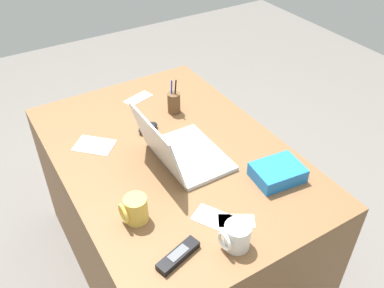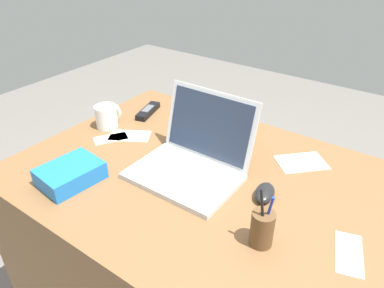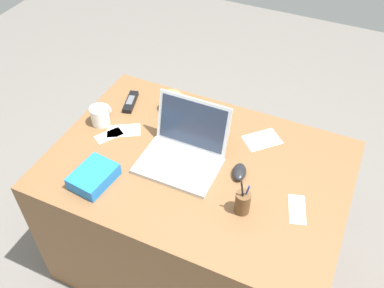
{
  "view_description": "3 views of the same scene",
  "coord_description": "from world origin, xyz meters",
  "px_view_note": "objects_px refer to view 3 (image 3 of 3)",
  "views": [
    {
      "loc": [
        -1.2,
        0.62,
        1.84
      ],
      "look_at": [
        -0.05,
        -0.07,
        0.79
      ],
      "focal_mm": 38.5,
      "sensor_mm": 36.0,
      "label": 1
    },
    {
      "loc": [
        0.51,
        -0.82,
        1.46
      ],
      "look_at": [
        -0.07,
        -0.0,
        0.85
      ],
      "focal_mm": 34.09,
      "sensor_mm": 36.0,
      "label": 2
    },
    {
      "loc": [
        0.51,
        -1.18,
        2.11
      ],
      "look_at": [
        -0.03,
        0.01,
        0.85
      ],
      "focal_mm": 39.83,
      "sensor_mm": 36.0,
      "label": 3
    }
  ],
  "objects_px": {
    "computer_mouse": "(239,172)",
    "snack_bag": "(94,177)",
    "laptop": "(183,151)",
    "cordless_phone": "(131,102)",
    "pen_holder": "(243,202)",
    "coffee_mug_tall": "(100,115)",
    "coffee_mug_white": "(172,102)"
  },
  "relations": [
    {
      "from": "computer_mouse",
      "to": "pen_holder",
      "type": "relative_size",
      "value": 0.57
    },
    {
      "from": "coffee_mug_white",
      "to": "pen_holder",
      "type": "xyz_separation_m",
      "value": [
        0.53,
        -0.45,
        0.0
      ]
    },
    {
      "from": "computer_mouse",
      "to": "cordless_phone",
      "type": "relative_size",
      "value": 0.6
    },
    {
      "from": "computer_mouse",
      "to": "snack_bag",
      "type": "xyz_separation_m",
      "value": [
        -0.54,
        -0.29,
        0.01
      ]
    },
    {
      "from": "computer_mouse",
      "to": "coffee_mug_white",
      "type": "bearing_deg",
      "value": 135.65
    },
    {
      "from": "coffee_mug_tall",
      "to": "pen_holder",
      "type": "xyz_separation_m",
      "value": [
        0.8,
        -0.22,
        0.01
      ]
    },
    {
      "from": "computer_mouse",
      "to": "cordless_phone",
      "type": "bearing_deg",
      "value": 147.99
    },
    {
      "from": "laptop",
      "to": "coffee_mug_white",
      "type": "xyz_separation_m",
      "value": [
        -0.2,
        0.29,
        0.0
      ]
    },
    {
      "from": "computer_mouse",
      "to": "snack_bag",
      "type": "distance_m",
      "value": 0.62
    },
    {
      "from": "computer_mouse",
      "to": "pen_holder",
      "type": "height_order",
      "value": "pen_holder"
    },
    {
      "from": "laptop",
      "to": "computer_mouse",
      "type": "bearing_deg",
      "value": 4.21
    },
    {
      "from": "computer_mouse",
      "to": "coffee_mug_white",
      "type": "relative_size",
      "value": 0.99
    },
    {
      "from": "coffee_mug_white",
      "to": "snack_bag",
      "type": "height_order",
      "value": "coffee_mug_white"
    },
    {
      "from": "laptop",
      "to": "snack_bag",
      "type": "relative_size",
      "value": 1.85
    },
    {
      "from": "laptop",
      "to": "cordless_phone",
      "type": "height_order",
      "value": "laptop"
    },
    {
      "from": "laptop",
      "to": "coffee_mug_tall",
      "type": "relative_size",
      "value": 3.47
    },
    {
      "from": "computer_mouse",
      "to": "coffee_mug_white",
      "type": "height_order",
      "value": "coffee_mug_white"
    },
    {
      "from": "pen_holder",
      "to": "snack_bag",
      "type": "height_order",
      "value": "pen_holder"
    },
    {
      "from": "laptop",
      "to": "cordless_phone",
      "type": "bearing_deg",
      "value": 149.35
    },
    {
      "from": "laptop",
      "to": "computer_mouse",
      "type": "relative_size",
      "value": 3.48
    },
    {
      "from": "snack_bag",
      "to": "pen_holder",
      "type": "bearing_deg",
      "value": 10.41
    },
    {
      "from": "snack_bag",
      "to": "computer_mouse",
      "type": "bearing_deg",
      "value": 28.05
    },
    {
      "from": "computer_mouse",
      "to": "pen_holder",
      "type": "bearing_deg",
      "value": -80.44
    },
    {
      "from": "laptop",
      "to": "coffee_mug_tall",
      "type": "bearing_deg",
      "value": 172.73
    },
    {
      "from": "computer_mouse",
      "to": "snack_bag",
      "type": "relative_size",
      "value": 0.53
    },
    {
      "from": "coffee_mug_white",
      "to": "snack_bag",
      "type": "relative_size",
      "value": 0.53
    },
    {
      "from": "coffee_mug_tall",
      "to": "snack_bag",
      "type": "relative_size",
      "value": 0.53
    },
    {
      "from": "laptop",
      "to": "coffee_mug_white",
      "type": "relative_size",
      "value": 3.46
    },
    {
      "from": "pen_holder",
      "to": "computer_mouse",
      "type": "bearing_deg",
      "value": 112.95
    },
    {
      "from": "coffee_mug_white",
      "to": "snack_bag",
      "type": "bearing_deg",
      "value": -99.09
    },
    {
      "from": "pen_holder",
      "to": "snack_bag",
      "type": "distance_m",
      "value": 0.63
    },
    {
      "from": "coffee_mug_tall",
      "to": "cordless_phone",
      "type": "distance_m",
      "value": 0.2
    }
  ]
}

